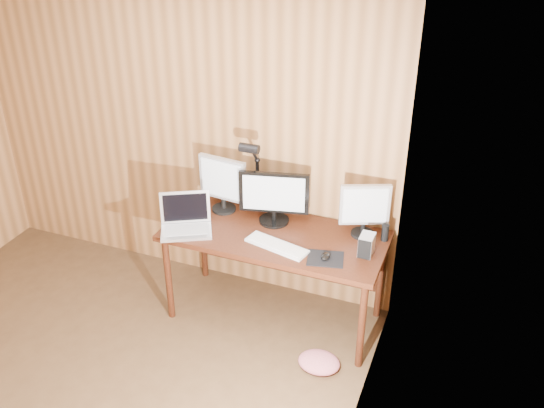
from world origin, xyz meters
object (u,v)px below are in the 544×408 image
Objects in this scene: monitor_right at (365,209)px; hard_drive at (367,245)px; monitor_center at (274,197)px; phone at (275,243)px; desk at (278,243)px; monitor_left at (223,183)px; desk_lamp at (253,166)px; keyboard at (277,246)px; speaker at (385,233)px; laptop at (186,221)px; mouse at (325,256)px.

monitor_right reaches higher than hard_drive.
monitor_center is 0.37m from phone.
monitor_left is at bearing 167.50° from desk.
phone is 0.61m from desk_lamp.
desk is 0.35m from monitor_center.
speaker reaches higher than keyboard.
laptop is 4.43× the size of phone.
monitor_left reaches higher than monitor_center.
monitor_right is 0.67m from keyboard.
desk is 10.84× the size of hard_drive.
monitor_left is 0.92× the size of keyboard.
speaker is at bearing 42.01° from phone.
desk_lamp reaches higher than hard_drive.
monitor_left is at bearing 170.99° from hard_drive.
desk_lamp is (-1.01, 0.03, 0.33)m from speaker.
desk_lamp reaches higher than keyboard.
hard_drive reaches higher than keyboard.
monitor_center is 0.66m from laptop.
monitor_center is (-0.06, 0.08, 0.33)m from desk.
speaker is at bearing 9.51° from desk.
mouse is at bearing -46.98° from monitor_center.
speaker is (0.68, 0.35, 0.05)m from keyboard.
keyboard is 0.62m from hard_drive.
monitor_right is 0.89× the size of laptop.
phone is (-0.02, 0.03, -0.01)m from keyboard.
monitor_left is at bearing 153.76° from mouse.
desk_lamp is at bearing 145.70° from monitor_center.
phone is at bearing -155.08° from speaker.
monitor_right is 0.67m from phone.
monitor_right is 0.22m from speaker.
phone is (0.54, -0.31, -0.23)m from monitor_left.
keyboard is (0.56, -0.34, -0.22)m from monitor_left.
desk_lamp reaches higher than mouse.
mouse is at bearing -47.79° from desk_lamp.
monitor_center is at bearing 127.29° from desk.
desk_lamp is (-0.26, 0.16, 0.51)m from desk.
laptop is at bearing -163.60° from monitor_center.
phone is at bearing -23.45° from monitor_left.
laptop is 3.04× the size of hard_drive.
speaker is at bearing 7.30° from monitor_left.
monitor_left is 0.41m from laptop.
mouse is at bearing -14.74° from monitor_left.
mouse reaches higher than desk.
monitor_center is 0.83m from speaker.
laptop is at bearing -159.84° from phone.
phone is at bearing -25.01° from laptop.
monitor_center is 0.39m from keyboard.
monitor_left reaches higher than mouse.
laptop is at bearing -150.52° from desk_lamp.
mouse is 0.69× the size of hard_drive.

